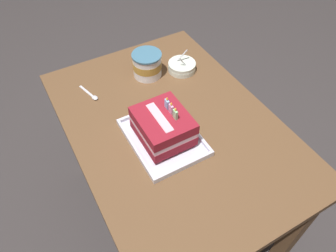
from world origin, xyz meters
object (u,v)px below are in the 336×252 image
at_px(birthday_cake, 163,126).
at_px(ice_cream_tub, 147,64).
at_px(bowl_stack, 182,66).
at_px(foil_tray, 163,138).
at_px(serving_spoon_near_tray, 93,96).

height_order(birthday_cake, ice_cream_tub, birthday_cake).
relative_size(bowl_stack, ice_cream_tub, 0.97).
distance_m(birthday_cake, bowl_stack, 0.44).
bearing_deg(foil_tray, birthday_cake, 90.00).
bearing_deg(bowl_stack, serving_spoon_near_tray, -94.03).
bearing_deg(ice_cream_tub, foil_tray, -18.21).
bearing_deg(bowl_stack, foil_tray, -40.52).
bearing_deg(serving_spoon_near_tray, birthday_cake, 23.29).
xyz_separation_m(foil_tray, bowl_stack, (-0.33, 0.28, 0.01)).
distance_m(bowl_stack, serving_spoon_near_tray, 0.44).
distance_m(foil_tray, serving_spoon_near_tray, 0.39).
xyz_separation_m(birthday_cake, serving_spoon_near_tray, (-0.36, -0.16, -0.07)).
distance_m(foil_tray, ice_cream_tub, 0.40).
relative_size(foil_tray, ice_cream_tub, 2.39).
relative_size(foil_tray, birthday_cake, 1.57).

